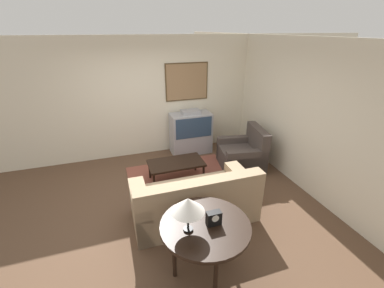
% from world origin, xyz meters
% --- Properties ---
extents(ground_plane, '(12.00, 12.00, 0.00)m').
position_xyz_m(ground_plane, '(0.00, 0.00, 0.00)').
color(ground_plane, brown).
extents(wall_back, '(12.00, 0.10, 2.70)m').
position_xyz_m(wall_back, '(0.02, 2.13, 1.36)').
color(wall_back, beige).
rests_on(wall_back, ground_plane).
extents(wall_right, '(0.06, 12.00, 2.70)m').
position_xyz_m(wall_right, '(2.63, 0.00, 1.35)').
color(wall_right, beige).
rests_on(wall_right, ground_plane).
extents(area_rug, '(2.12, 1.45, 0.01)m').
position_xyz_m(area_rug, '(0.52, 0.73, 0.01)').
color(area_rug, brown).
rests_on(area_rug, ground_plane).
extents(tv, '(0.96, 0.49, 1.08)m').
position_xyz_m(tv, '(1.08, 1.79, 0.51)').
color(tv, '#9E9EA3').
rests_on(tv, ground_plane).
extents(couch, '(1.93, 0.92, 0.88)m').
position_xyz_m(couch, '(0.38, -0.55, 0.32)').
color(couch, '#9E8466').
rests_on(couch, ground_plane).
extents(armchair, '(1.02, 1.05, 0.90)m').
position_xyz_m(armchair, '(1.93, 0.72, 0.29)').
color(armchair, '#473D38').
rests_on(armchair, ground_plane).
extents(coffee_table, '(1.08, 0.58, 0.41)m').
position_xyz_m(coffee_table, '(0.39, 0.63, 0.37)').
color(coffee_table, black).
rests_on(coffee_table, ground_plane).
extents(console_table, '(1.05, 1.05, 0.76)m').
position_xyz_m(console_table, '(0.16, -1.55, 0.69)').
color(console_table, black).
rests_on(console_table, ground_plane).
extents(table_lamp, '(0.37, 0.37, 0.43)m').
position_xyz_m(table_lamp, '(-0.06, -1.56, 1.10)').
color(table_lamp, black).
rests_on(table_lamp, console_table).
extents(mantel_clock, '(0.17, 0.10, 0.17)m').
position_xyz_m(mantel_clock, '(0.25, -1.56, 0.84)').
color(mantel_clock, black).
rests_on(mantel_clock, console_table).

